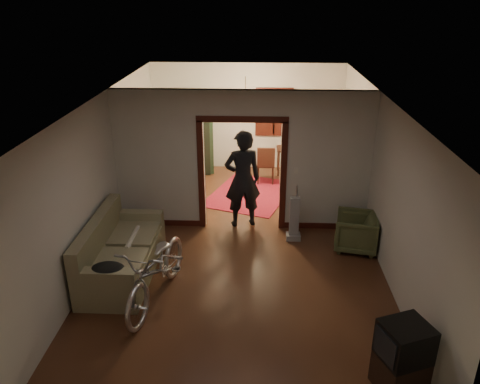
# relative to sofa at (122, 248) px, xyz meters

# --- Properties ---
(floor) EXTENTS (5.00, 8.50, 0.01)m
(floor) POSITION_rel_sofa_xyz_m (1.94, 1.13, -0.51)
(floor) COLOR #391E12
(floor) RESTS_ON ground
(ceiling) EXTENTS (5.00, 8.50, 0.01)m
(ceiling) POSITION_rel_sofa_xyz_m (1.94, 1.13, 2.29)
(ceiling) COLOR white
(ceiling) RESTS_ON floor
(wall_back) EXTENTS (5.00, 0.02, 2.80)m
(wall_back) POSITION_rel_sofa_xyz_m (1.94, 5.38, 0.89)
(wall_back) COLOR beige
(wall_back) RESTS_ON floor
(wall_left) EXTENTS (0.02, 8.50, 2.80)m
(wall_left) POSITION_rel_sofa_xyz_m (-0.56, 1.13, 0.89)
(wall_left) COLOR beige
(wall_left) RESTS_ON floor
(wall_right) EXTENTS (0.02, 8.50, 2.80)m
(wall_right) POSITION_rel_sofa_xyz_m (4.44, 1.13, 0.89)
(wall_right) COLOR beige
(wall_right) RESTS_ON floor
(partition_wall) EXTENTS (5.00, 0.14, 2.80)m
(partition_wall) POSITION_rel_sofa_xyz_m (1.94, 1.88, 0.89)
(partition_wall) COLOR beige
(partition_wall) RESTS_ON floor
(door_casing) EXTENTS (1.74, 0.20, 2.32)m
(door_casing) POSITION_rel_sofa_xyz_m (1.94, 1.88, 0.59)
(door_casing) COLOR #39130D
(door_casing) RESTS_ON floor
(far_window) EXTENTS (0.98, 0.06, 1.28)m
(far_window) POSITION_rel_sofa_xyz_m (2.64, 5.34, 1.04)
(far_window) COLOR black
(far_window) RESTS_ON wall_back
(chandelier) EXTENTS (0.24, 0.24, 0.24)m
(chandelier) POSITION_rel_sofa_xyz_m (1.94, 3.63, 1.84)
(chandelier) COLOR #FFE0A5
(chandelier) RESTS_ON ceiling
(light_switch) EXTENTS (0.08, 0.01, 0.12)m
(light_switch) POSITION_rel_sofa_xyz_m (2.99, 1.81, 0.74)
(light_switch) COLOR silver
(light_switch) RESTS_ON partition_wall
(sofa) EXTENTS (1.00, 2.20, 1.01)m
(sofa) POSITION_rel_sofa_xyz_m (0.00, 0.00, 0.00)
(sofa) COLOR #6E6B49
(sofa) RESTS_ON floor
(rolled_paper) EXTENTS (0.10, 0.77, 0.10)m
(rolled_paper) POSITION_rel_sofa_xyz_m (0.10, 0.30, 0.02)
(rolled_paper) COLOR beige
(rolled_paper) RESTS_ON sofa
(jacket) EXTENTS (0.50, 0.37, 0.15)m
(jacket) POSITION_rel_sofa_xyz_m (0.05, -0.91, 0.17)
(jacket) COLOR black
(jacket) RESTS_ON sofa
(bicycle) EXTENTS (1.11, 2.18, 1.09)m
(bicycle) POSITION_rel_sofa_xyz_m (0.74, -0.70, 0.04)
(bicycle) COLOR silver
(bicycle) RESTS_ON floor
(armchair) EXTENTS (0.90, 0.89, 0.70)m
(armchair) POSITION_rel_sofa_xyz_m (4.09, 1.03, -0.16)
(armchair) COLOR #4C542F
(armchair) RESTS_ON floor
(tv_stand) EXTENTS (0.67, 0.64, 0.48)m
(tv_stand) POSITION_rel_sofa_xyz_m (4.01, -2.34, -0.26)
(tv_stand) COLOR black
(tv_stand) RESTS_ON floor
(crt_tv) EXTENTS (0.68, 0.65, 0.46)m
(crt_tv) POSITION_rel_sofa_xyz_m (4.01, -2.34, 0.19)
(crt_tv) COLOR black
(crt_tv) RESTS_ON tv_stand
(vacuum) EXTENTS (0.33, 0.29, 0.89)m
(vacuum) POSITION_rel_sofa_xyz_m (2.96, 1.34, -0.06)
(vacuum) COLOR gray
(vacuum) RESTS_ON floor
(person) EXTENTS (0.83, 0.65, 2.01)m
(person) POSITION_rel_sofa_xyz_m (1.95, 1.94, 0.50)
(person) COLOR black
(person) RESTS_ON floor
(oriental_rug) EXTENTS (2.31, 2.64, 0.02)m
(oriental_rug) POSITION_rel_sofa_xyz_m (2.07, 3.51, -0.50)
(oriental_rug) COLOR maroon
(oriental_rug) RESTS_ON floor
(locker) EXTENTS (1.07, 0.77, 1.92)m
(locker) POSITION_rel_sofa_xyz_m (0.55, 4.93, 0.46)
(locker) COLOR black
(locker) RESTS_ON floor
(globe) EXTENTS (0.26, 0.26, 0.26)m
(globe) POSITION_rel_sofa_xyz_m (0.55, 4.93, 1.43)
(globe) COLOR #1E5972
(globe) RESTS_ON locker
(desk) EXTENTS (0.96, 0.57, 0.69)m
(desk) POSITION_rel_sofa_xyz_m (3.20, 4.93, -0.16)
(desk) COLOR black
(desk) RESTS_ON floor
(desk_chair) EXTENTS (0.53, 0.53, 0.97)m
(desk_chair) POSITION_rel_sofa_xyz_m (2.44, 4.28, -0.02)
(desk_chair) COLOR black
(desk_chair) RESTS_ON floor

